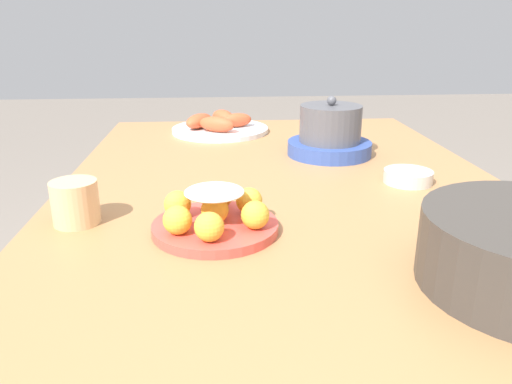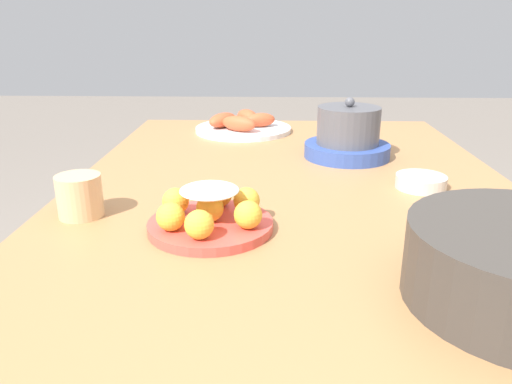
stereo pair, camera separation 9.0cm
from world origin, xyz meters
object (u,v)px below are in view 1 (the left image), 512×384
object	(u,v)px
cake_plate	(215,216)
dining_table	(289,233)
seafood_platter	(219,126)
sauce_bowl	(408,176)
cup_near	(75,202)
warming_pot	(330,134)

from	to	relation	value
cake_plate	dining_table	bearing A→B (deg)	137.24
cake_plate	seafood_platter	size ratio (longest dim) A/B	0.71
sauce_bowl	seafood_platter	distance (m)	0.67
cake_plate	cup_near	xyz separation A→B (m)	(-0.06, -0.24, 0.01)
sauce_bowl	warming_pot	xyz separation A→B (m)	(-0.24, -0.12, 0.04)
dining_table	cup_near	bearing A→B (deg)	-74.80
sauce_bowl	cup_near	distance (m)	0.68
cake_plate	warming_pot	size ratio (longest dim) A/B	0.98
sauce_bowl	warming_pot	bearing A→B (deg)	-153.19
dining_table	seafood_platter	size ratio (longest dim) A/B	5.21
seafood_platter	cake_plate	bearing A→B (deg)	-0.71
dining_table	cake_plate	xyz separation A→B (m)	(0.16, -0.15, 0.11)
cake_plate	seafood_platter	world-z (taller)	cake_plate
cake_plate	seafood_platter	distance (m)	0.76
seafood_platter	dining_table	bearing A→B (deg)	13.06
dining_table	cup_near	world-z (taller)	cup_near
sauce_bowl	seafood_platter	xyz separation A→B (m)	(-0.53, -0.41, 0.00)
dining_table	sauce_bowl	distance (m)	0.29
cake_plate	sauce_bowl	size ratio (longest dim) A/B	2.02
cake_plate	seafood_platter	bearing A→B (deg)	179.29
seafood_platter	cup_near	bearing A→B (deg)	-19.49
cake_plate	cup_near	distance (m)	0.25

